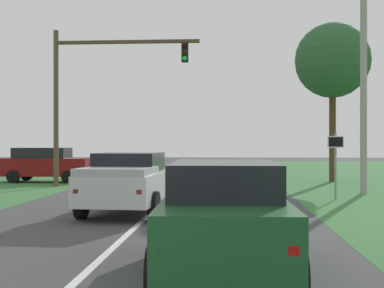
# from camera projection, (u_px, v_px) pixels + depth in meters

# --- Properties ---
(ground_plane) EXTENTS (120.00, 120.00, 0.00)m
(ground_plane) POSITION_uv_depth(u_px,v_px,m) (150.00, 214.00, 15.80)
(ground_plane) COLOR #424244
(red_suv_near) EXTENTS (2.23, 4.58, 1.81)m
(red_suv_near) POSITION_uv_depth(u_px,v_px,m) (224.00, 214.00, 8.60)
(red_suv_near) COLOR #194C23
(red_suv_near) RESTS_ON ground_plane
(pickup_truck_lead) EXTENTS (2.53, 5.46, 1.83)m
(pickup_truck_lead) POSITION_uv_depth(u_px,v_px,m) (130.00, 181.00, 16.14)
(pickup_truck_lead) COLOR silver
(pickup_truck_lead) RESTS_ON ground_plane
(traffic_light) EXTENTS (7.10, 0.40, 7.58)m
(traffic_light) POSITION_uv_depth(u_px,v_px,m) (93.00, 84.00, 25.48)
(traffic_light) COLOR brown
(traffic_light) RESTS_ON ground_plane
(keep_moving_sign) EXTENTS (0.60, 0.09, 2.51)m
(keep_moving_sign) POSITION_uv_depth(u_px,v_px,m) (336.00, 157.00, 19.65)
(keep_moving_sign) COLOR gray
(keep_moving_sign) RESTS_ON ground_plane
(oak_tree_right) EXTENTS (4.08, 4.08, 8.66)m
(oak_tree_right) POSITION_uv_depth(u_px,v_px,m) (333.00, 61.00, 28.79)
(oak_tree_right) COLOR #4C351E
(oak_tree_right) RESTS_ON ground_plane
(crossing_suv_far) EXTENTS (4.75, 2.13, 1.86)m
(crossing_suv_far) POSITION_uv_depth(u_px,v_px,m) (46.00, 164.00, 28.60)
(crossing_suv_far) COLOR maroon
(crossing_suv_far) RESTS_ON ground_plane
(utility_pole_right) EXTENTS (0.28, 0.28, 9.65)m
(utility_pole_right) POSITION_uv_depth(u_px,v_px,m) (364.00, 78.00, 22.03)
(utility_pole_right) COLOR #9E998E
(utility_pole_right) RESTS_ON ground_plane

